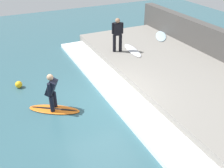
{
  "coord_description": "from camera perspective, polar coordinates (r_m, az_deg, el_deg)",
  "views": [
    {
      "loc": [
        -3.06,
        -7.21,
        5.22
      ],
      "look_at": [
        0.41,
        0.0,
        0.7
      ],
      "focal_mm": 42.0,
      "sensor_mm": 36.0,
      "label": 1
    }
  ],
  "objects": [
    {
      "name": "wave_foam_crest",
      "position": [
        9.66,
        2.17,
        -2.65
      ],
      "size": [
        1.18,
        11.87,
        0.17
      ],
      "primitive_type": "cube",
      "color": "white",
      "rests_on": "ground_plane"
    },
    {
      "name": "surfer_waiting_near",
      "position": [
        12.29,
        1.21,
        11.0
      ],
      "size": [
        0.52,
        0.33,
        1.6
      ],
      "color": "black",
      "rests_on": "concrete_ledge"
    },
    {
      "name": "surfer_riding",
      "position": [
        8.86,
        -12.99,
        -1.35
      ],
      "size": [
        0.54,
        0.53,
        1.33
      ],
      "color": "black",
      "rests_on": "surfboard_riding"
    },
    {
      "name": "ground_plane",
      "position": [
        9.41,
        -2.25,
        -4.24
      ],
      "size": [
        28.0,
        28.0,
        0.0
      ],
      "primitive_type": "plane",
      "color": "#335B66"
    },
    {
      "name": "surfboard_riding",
      "position": [
        9.26,
        -12.46,
        -5.42
      ],
      "size": [
        1.79,
        1.45,
        0.07
      ],
      "color": "orange",
      "rests_on": "ground_plane"
    },
    {
      "name": "concrete_ledge",
      "position": [
        11.02,
        15.16,
        1.35
      ],
      "size": [
        4.4,
        12.5,
        0.43
      ],
      "primitive_type": "cube",
      "color": "gray",
      "rests_on": "ground_plane"
    },
    {
      "name": "marker_buoy",
      "position": [
        10.93,
        -19.64,
        -0.11
      ],
      "size": [
        0.28,
        0.28,
        0.28
      ],
      "primitive_type": "sphere",
      "color": "yellow",
      "rests_on": "ground_plane"
    },
    {
      "name": "surfboard_waiting_near",
      "position": [
        12.7,
        4.48,
        7.36
      ],
      "size": [
        0.67,
        1.77,
        0.06
      ],
      "color": "silver",
      "rests_on": "concrete_ledge"
    },
    {
      "name": "surfboard_spare",
      "position": [
        14.82,
        10.61,
        10.24
      ],
      "size": [
        1.43,
        1.75,
        0.06
      ],
      "color": "silver",
      "rests_on": "concrete_ledge"
    }
  ]
}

